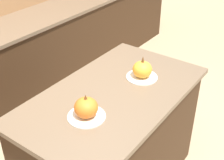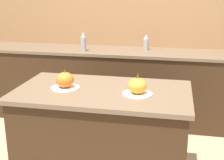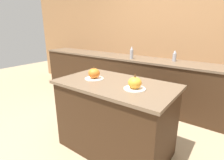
# 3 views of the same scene
# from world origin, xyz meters

# --- Properties ---
(kitchen_island) EXTENTS (1.40, 0.80, 0.90)m
(kitchen_island) POSITION_xyz_m (0.00, 0.00, 0.45)
(kitchen_island) COLOR #382314
(kitchen_island) RESTS_ON ground_plane
(pumpkin_cake_left) EXTENTS (0.23, 0.23, 0.16)m
(pumpkin_cake_left) POSITION_xyz_m (-0.31, -0.02, 0.97)
(pumpkin_cake_left) COLOR silver
(pumpkin_cake_left) RESTS_ON kitchen_island
(pumpkin_cake_right) EXTENTS (0.23, 0.23, 0.17)m
(pumpkin_cake_right) POSITION_xyz_m (0.29, -0.05, 0.96)
(pumpkin_cake_right) COLOR silver
(pumpkin_cake_right) RESTS_ON kitchen_island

